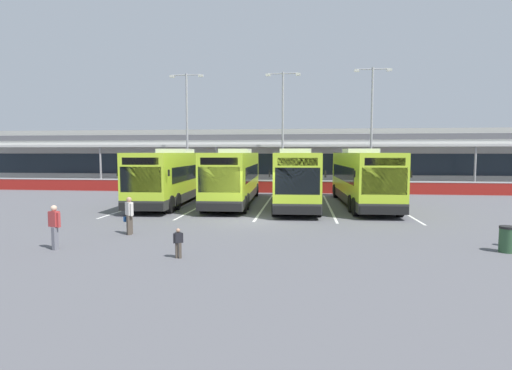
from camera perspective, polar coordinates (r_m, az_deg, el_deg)
name	(u,v)px	position (r m, az deg, el deg)	size (l,w,h in m)	color
ground_plane	(255,220)	(20.87, -0.18, -5.06)	(200.00, 200.00, 0.00)	#56565B
terminal_building	(282,157)	(47.40, 3.69, 4.03)	(70.00, 13.00, 6.00)	#B7B7B2
red_barrier_wall	(274,186)	(35.14, 2.63, -0.19)	(60.00, 0.40, 1.10)	maroon
coach_bus_leftmost	(172,178)	(28.38, -11.84, 1.05)	(3.26, 12.24, 3.78)	#B7DB2D
coach_bus_left_centre	(234,178)	(27.71, -3.18, 1.06)	(3.26, 12.24, 3.78)	#B7DB2D
coach_bus_centre	(295,179)	(26.66, 5.59, 0.90)	(3.26, 12.24, 3.78)	#B7DB2D
coach_bus_right_centre	(362,179)	(27.45, 14.93, 0.88)	(3.26, 12.24, 3.78)	#B7DB2D
bay_stripe_far_west	(145,203)	(28.78, -15.57, -2.54)	(0.14, 13.00, 0.01)	silver
bay_stripe_west	(204,204)	(27.47, -7.42, -2.74)	(0.14, 13.00, 0.01)	silver
bay_stripe_mid_west	(265,205)	(26.77, 1.34, -2.89)	(0.14, 13.00, 0.01)	silver
bay_stripe_centre	(329,206)	(26.72, 10.36, -2.98)	(0.14, 13.00, 0.01)	silver
bay_stripe_mid_east	(395,207)	(27.32, 19.20, -3.00)	(0.14, 13.00, 0.01)	silver
pedestrian_with_handbag	(129,215)	(18.05, -17.63, -4.05)	(0.58, 0.56, 1.62)	#4C4238
pedestrian_in_dark_coat	(54,226)	(16.31, -26.80, -5.19)	(0.54, 0.37, 1.62)	slate
pedestrian_child	(178,242)	(13.69, -11.03, -7.99)	(0.32, 0.22, 1.00)	#4C4238
lamp_post_west	(187,124)	(39.19, -9.81, 8.64)	(3.24, 0.28, 11.00)	#9E9EA3
lamp_post_centre	(283,123)	(38.03, 3.84, 8.82)	(3.24, 0.28, 11.00)	#9E9EA3
lamp_post_east	(372,121)	(37.39, 16.18, 8.72)	(3.24, 0.28, 11.00)	#9E9EA3
litter_bin	(507,239)	(16.76, 32.19, -6.56)	(0.54, 0.54, 0.93)	#2D5133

